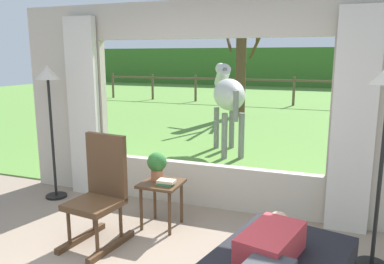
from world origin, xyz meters
TOP-DOWN VIEW (x-y plane):
  - back_wall_with_window at (0.00, 2.26)m, footprint 5.20×0.12m
  - curtain_panel_left at (-1.69, 2.12)m, footprint 0.44×0.10m
  - curtain_panel_right at (1.69, 2.12)m, footprint 0.44×0.10m
  - outdoor_pasture_lawn at (0.00, 13.16)m, footprint 36.00×21.68m
  - distant_hill_ridge at (0.00, 23.00)m, footprint 36.00×2.00m
  - reclining_person at (1.12, 0.28)m, footprint 0.47×1.43m
  - rocking_chair at (-0.68, 0.96)m, footprint 0.54×0.73m
  - side_table at (-0.25, 1.50)m, footprint 0.44×0.44m
  - potted_plant at (-0.33, 1.56)m, footprint 0.22×0.22m
  - book_stack at (-0.16, 1.43)m, footprint 0.19×0.12m
  - floor_lamp_left at (-1.99, 1.82)m, footprint 0.32×0.32m
  - horse at (-0.46, 5.01)m, footprint 1.15×1.76m
  - pasture_tree at (-1.29, 9.66)m, footprint 1.39×1.43m
  - pasture_fence_line at (0.00, 12.90)m, footprint 16.10×0.10m

SIDE VIEW (x-z plane):
  - outdoor_pasture_lawn at x=0.00m, z-range 0.00..0.02m
  - side_table at x=-0.25m, z-range 0.17..0.69m
  - reclining_person at x=1.12m, z-range 0.41..0.63m
  - rocking_chair at x=-0.68m, z-range -0.01..1.11m
  - book_stack at x=-0.16m, z-range 0.52..0.58m
  - potted_plant at x=-0.33m, z-range 0.54..0.86m
  - pasture_fence_line at x=0.00m, z-range 0.19..1.29m
  - horse at x=-0.46m, z-range 0.29..2.02m
  - curtain_panel_left at x=-1.69m, z-range 0.00..2.40m
  - curtain_panel_right at x=1.69m, z-range 0.00..2.40m
  - distant_hill_ridge at x=0.00m, z-range 0.00..2.40m
  - back_wall_with_window at x=0.00m, z-range -0.03..2.52m
  - floor_lamp_left at x=-1.99m, z-range 0.55..2.33m
  - pasture_tree at x=-1.29m, z-range -0.07..3.41m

